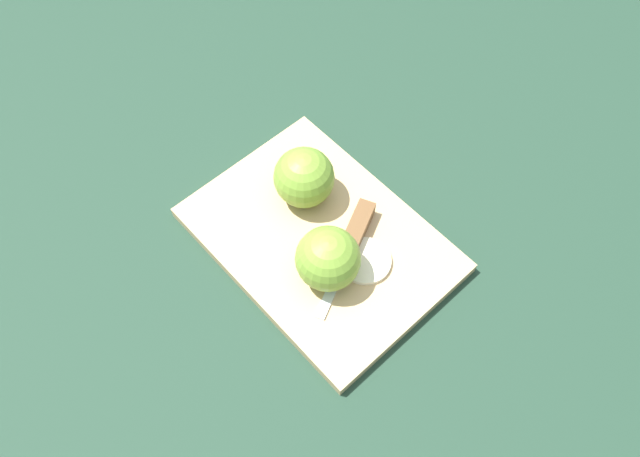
% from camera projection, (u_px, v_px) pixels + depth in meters
% --- Properties ---
extents(ground_plane, '(4.00, 4.00, 0.00)m').
position_uv_depth(ground_plane, '(320.00, 243.00, 0.81)').
color(ground_plane, '#1E3828').
extents(cutting_board, '(0.34, 0.25, 0.02)m').
position_uv_depth(cutting_board, '(320.00, 240.00, 0.80)').
color(cutting_board, tan).
rests_on(cutting_board, ground_plane).
extents(apple_half_left, '(0.08, 0.08, 0.08)m').
position_uv_depth(apple_half_left, '(304.00, 177.00, 0.80)').
color(apple_half_left, olive).
rests_on(apple_half_left, cutting_board).
extents(apple_half_right, '(0.08, 0.08, 0.08)m').
position_uv_depth(apple_half_right, '(328.00, 259.00, 0.74)').
color(apple_half_right, olive).
rests_on(apple_half_right, cutting_board).
extents(knife, '(0.08, 0.16, 0.02)m').
position_uv_depth(knife, '(356.00, 233.00, 0.79)').
color(knife, silver).
rests_on(knife, cutting_board).
extents(apple_slice, '(0.06, 0.06, 0.01)m').
position_uv_depth(apple_slice, '(365.00, 261.00, 0.78)').
color(apple_slice, beige).
rests_on(apple_slice, cutting_board).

